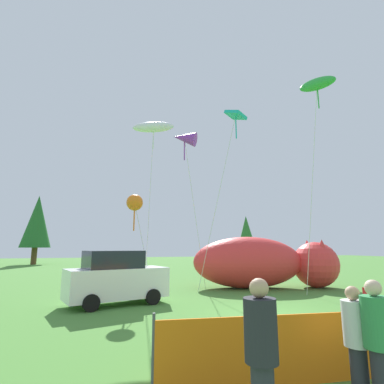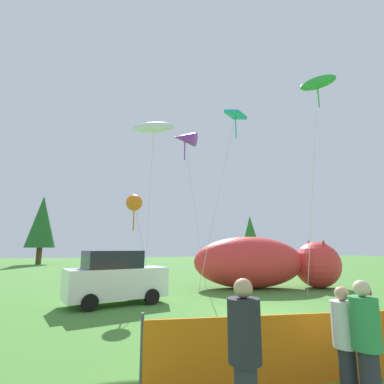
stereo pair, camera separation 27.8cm
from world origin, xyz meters
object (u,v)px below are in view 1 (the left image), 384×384
(spectator_in_blue_shirt, at_px, (356,338))
(spectator_in_red_shirt, at_px, (261,351))
(spectator_in_black_shirt, at_px, (378,339))
(kite_teal_diamond, at_px, (235,119))
(parked_car, at_px, (116,278))
(kite_purple_delta, at_px, (184,139))
(inflatable_cat, at_px, (263,264))
(kite_white_ghost, at_px, (154,128))
(kite_green_fish, at_px, (317,85))
(kite_orange_flower, at_px, (135,203))
(folding_chair, at_px, (364,300))

(spectator_in_blue_shirt, height_order, spectator_in_red_shirt, spectator_in_red_shirt)
(spectator_in_black_shirt, xyz_separation_m, kite_teal_diamond, (2.46, 9.86, 7.93))
(parked_car, distance_m, spectator_in_black_shirt, 9.92)
(kite_purple_delta, bearing_deg, inflatable_cat, 0.12)
(kite_teal_diamond, height_order, kite_white_ghost, kite_white_ghost)
(inflatable_cat, relative_size, kite_green_fish, 0.79)
(spectator_in_red_shirt, distance_m, spectator_in_black_shirt, 1.93)
(kite_orange_flower, bearing_deg, parked_car, -130.94)
(kite_white_ghost, distance_m, kite_green_fish, 8.89)
(spectator_in_red_shirt, bearing_deg, kite_green_fish, 44.69)
(folding_chair, bearing_deg, kite_purple_delta, -42.89)
(inflatable_cat, height_order, kite_purple_delta, kite_purple_delta)
(spectator_in_red_shirt, distance_m, kite_white_ghost, 14.86)
(parked_car, height_order, kite_purple_delta, kite_purple_delta)
(inflatable_cat, bearing_deg, folding_chair, -78.86)
(folding_chair, height_order, spectator_in_black_shirt, spectator_in_black_shirt)
(folding_chair, height_order, kite_orange_flower, kite_orange_flower)
(spectator_in_red_shirt, distance_m, kite_teal_diamond, 13.43)
(inflatable_cat, distance_m, kite_green_fish, 9.99)
(kite_white_ghost, relative_size, kite_green_fish, 0.89)
(spectator_in_black_shirt, distance_m, kite_green_fish, 13.54)
(spectator_in_black_shirt, distance_m, kite_orange_flower, 11.01)
(folding_chair, height_order, kite_purple_delta, kite_purple_delta)
(kite_teal_diamond, distance_m, kite_orange_flower, 6.84)
(spectator_in_red_shirt, distance_m, kite_orange_flower, 10.80)
(folding_chair, bearing_deg, kite_white_ghost, -35.40)
(parked_car, xyz_separation_m, spectator_in_black_shirt, (3.28, -9.36, -0.05))
(kite_teal_diamond, xyz_separation_m, kite_white_ghost, (-3.89, 2.58, 0.09))
(kite_white_ghost, bearing_deg, kite_teal_diamond, -33.56)
(kite_teal_diamond, bearing_deg, kite_white_ghost, 146.44)
(folding_chair, relative_size, kite_purple_delta, 0.10)
(parked_car, xyz_separation_m, folding_chair, (8.04, -4.43, -0.54))
(spectator_in_red_shirt, height_order, kite_green_fish, kite_green_fish)
(folding_chair, xyz_separation_m, kite_teal_diamond, (-2.30, 4.93, 8.42))
(parked_car, distance_m, kite_orange_flower, 3.43)
(inflatable_cat, bearing_deg, kite_green_fish, -63.43)
(spectator_in_blue_shirt, distance_m, kite_teal_diamond, 12.70)
(spectator_in_red_shirt, relative_size, kite_white_ghost, 0.20)
(folding_chair, bearing_deg, inflatable_cat, -76.87)
(folding_chair, bearing_deg, kite_green_fish, -98.93)
(spectator_in_red_shirt, xyz_separation_m, kite_teal_diamond, (4.38, 9.95, 7.89))
(folding_chair, distance_m, spectator_in_blue_shirt, 6.68)
(inflatable_cat, xyz_separation_m, spectator_in_blue_shirt, (-5.07, -11.74, -0.40))
(kite_orange_flower, bearing_deg, kite_white_ghost, 63.39)
(parked_car, xyz_separation_m, kite_green_fish, (9.31, -1.58, 9.24))
(inflatable_cat, distance_m, spectator_in_red_shirt, 14.00)
(spectator_in_blue_shirt, xyz_separation_m, kite_teal_diamond, (2.52, 9.53, 8.00))
(spectator_in_blue_shirt, height_order, kite_green_fish, kite_green_fish)
(parked_car, height_order, spectator_in_black_shirt, parked_car)
(spectator_in_black_shirt, relative_size, kite_purple_delta, 0.20)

